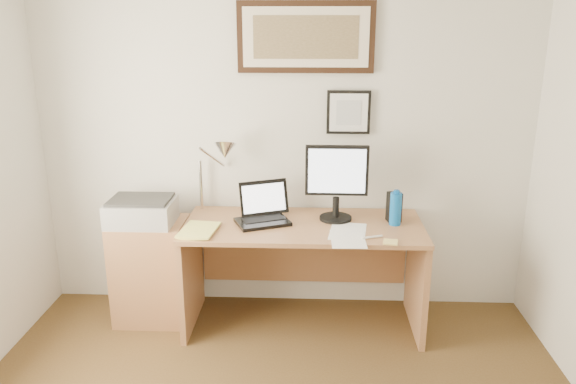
# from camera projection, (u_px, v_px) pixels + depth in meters

# --- Properties ---
(wall_back) EXTENTS (3.50, 0.02, 2.50)m
(wall_back) POSITION_uv_depth(u_px,v_px,m) (284.00, 139.00, 3.97)
(wall_back) COLOR silver
(wall_back) RESTS_ON ground
(side_cabinet) EXTENTS (0.50, 0.40, 0.73)m
(side_cabinet) POSITION_uv_depth(u_px,v_px,m) (152.00, 271.00, 3.96)
(side_cabinet) COLOR #996540
(side_cabinet) RESTS_ON floor
(water_bottle) EXTENTS (0.08, 0.08, 0.22)m
(water_bottle) POSITION_uv_depth(u_px,v_px,m) (396.00, 209.00, 3.72)
(water_bottle) COLOR #0E5DB6
(water_bottle) RESTS_ON desk
(bottle_cap) EXTENTS (0.04, 0.04, 0.02)m
(bottle_cap) POSITION_uv_depth(u_px,v_px,m) (397.00, 192.00, 3.68)
(bottle_cap) COLOR #0E5DB6
(bottle_cap) RESTS_ON water_bottle
(speaker) EXTENTS (0.10, 0.10, 0.20)m
(speaker) POSITION_uv_depth(u_px,v_px,m) (394.00, 207.00, 3.79)
(speaker) COLOR black
(speaker) RESTS_ON desk
(paper_sheet_a) EXTENTS (0.27, 0.35, 0.00)m
(paper_sheet_a) POSITION_uv_depth(u_px,v_px,m) (348.00, 231.00, 3.63)
(paper_sheet_a) COLOR white
(paper_sheet_a) RESTS_ON desk
(paper_sheet_b) EXTENTS (0.22, 0.31, 0.00)m
(paper_sheet_b) POSITION_uv_depth(u_px,v_px,m) (348.00, 239.00, 3.49)
(paper_sheet_b) COLOR white
(paper_sheet_b) RESTS_ON desk
(sticky_pad) EXTENTS (0.10, 0.10, 0.01)m
(sticky_pad) POSITION_uv_depth(u_px,v_px,m) (390.00, 242.00, 3.43)
(sticky_pad) COLOR #FFDF78
(sticky_pad) RESTS_ON desk
(marker_pen) EXTENTS (0.14, 0.06, 0.02)m
(marker_pen) POSITION_uv_depth(u_px,v_px,m) (372.00, 237.00, 3.51)
(marker_pen) COLOR white
(marker_pen) RESTS_ON desk
(book) EXTENTS (0.25, 0.32, 0.02)m
(book) POSITION_uv_depth(u_px,v_px,m) (182.00, 229.00, 3.63)
(book) COLOR #EDEC6F
(book) RESTS_ON desk
(desk) EXTENTS (1.60, 0.70, 0.75)m
(desk) POSITION_uv_depth(u_px,v_px,m) (303.00, 252.00, 3.91)
(desk) COLOR #996540
(desk) RESTS_ON floor
(laptop) EXTENTS (0.41, 0.41, 0.26)m
(laptop) POSITION_uv_depth(u_px,v_px,m) (263.00, 213.00, 3.80)
(laptop) COLOR black
(laptop) RESTS_ON desk
(lcd_monitor) EXTENTS (0.42, 0.22, 0.52)m
(lcd_monitor) POSITION_uv_depth(u_px,v_px,m) (337.00, 179.00, 3.75)
(lcd_monitor) COLOR black
(lcd_monitor) RESTS_ON desk
(printer) EXTENTS (0.44, 0.34, 0.18)m
(printer) POSITION_uv_depth(u_px,v_px,m) (141.00, 211.00, 3.81)
(printer) COLOR #A0A0A2
(printer) RESTS_ON side_cabinet
(desk_lamp) EXTENTS (0.29, 0.27, 0.53)m
(desk_lamp) POSITION_uv_depth(u_px,v_px,m) (223.00, 154.00, 3.83)
(desk_lamp) COLOR silver
(desk_lamp) RESTS_ON desk
(picture_large) EXTENTS (0.92, 0.04, 0.47)m
(picture_large) POSITION_uv_depth(u_px,v_px,m) (306.00, 37.00, 3.73)
(picture_large) COLOR black
(picture_large) RESTS_ON wall_back
(picture_small) EXTENTS (0.30, 0.03, 0.30)m
(picture_small) POSITION_uv_depth(u_px,v_px,m) (349.00, 112.00, 3.87)
(picture_small) COLOR black
(picture_small) RESTS_ON wall_back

